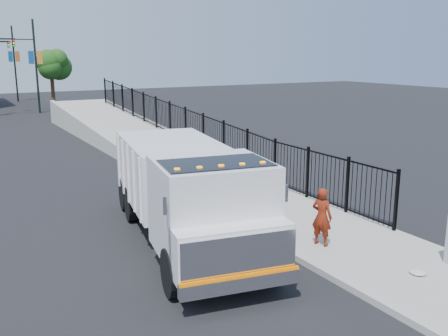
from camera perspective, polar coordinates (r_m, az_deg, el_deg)
ground at (r=14.72m, az=3.54°, el=-7.64°), size 120.00×120.00×0.00m
sidewalk at (r=14.40m, az=14.50°, el=-8.27°), size 3.55×12.00×0.12m
curb at (r=13.19m, az=8.41°, el=-9.90°), size 0.30×12.00×0.16m
ramp at (r=29.60m, az=-10.22°, el=2.73°), size 3.95×24.06×3.19m
iron_fence at (r=26.35m, az=-4.40°, el=3.62°), size 0.10×28.00×1.80m
truck at (r=13.60m, az=-4.16°, el=-2.33°), size 4.06×8.60×2.83m
worker at (r=13.64m, az=11.12°, el=-5.48°), size 0.57×0.68×1.59m
debris at (r=12.79m, az=21.28°, el=-11.01°), size 0.40×0.40×0.10m
light_pole_1 at (r=46.99m, az=-21.08°, el=11.18°), size 3.78×0.22×8.00m
light_pole_3 at (r=59.19m, az=-23.13°, el=11.21°), size 3.78×0.22×8.00m
tree_1 at (r=51.91m, az=-19.16°, el=10.93°), size 2.34×2.34×5.17m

